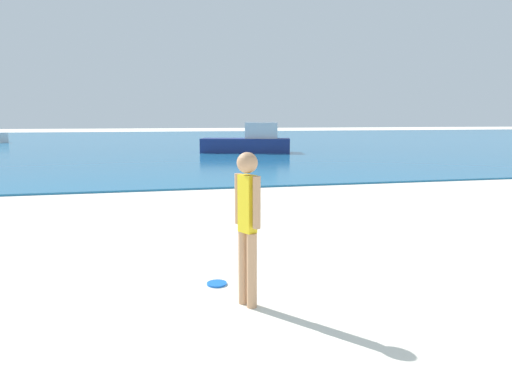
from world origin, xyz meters
name	(u,v)px	position (x,y,z in m)	size (l,w,h in m)	color
water	(172,141)	(0.00, 44.09, 0.03)	(160.00, 60.00, 0.06)	#1E6B9E
person_standing	(247,220)	(-0.98, 5.39, 0.99)	(0.23, 0.37, 1.75)	tan
frisbee	(217,284)	(-1.23, 6.11, 0.01)	(0.26, 0.26, 0.03)	blue
boat_near	(249,142)	(3.81, 27.75, 0.68)	(5.57, 3.09, 1.80)	navy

